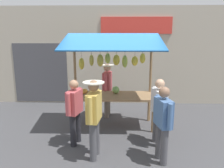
% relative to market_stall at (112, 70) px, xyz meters
% --- Properties ---
extents(ground_plane, '(40.00, 40.00, 0.00)m').
position_rel_market_stall_xyz_m(ground_plane, '(-0.01, 0.06, -1.56)').
color(ground_plane, '#424244').
extents(street_backdrop, '(9.00, 0.30, 3.40)m').
position_rel_market_stall_xyz_m(street_backdrop, '(0.04, -2.13, 0.14)').
color(street_backdrop, '#B2A893').
rests_on(street_backdrop, ground).
extents(market_stall, '(2.50, 1.46, 2.50)m').
position_rel_market_stall_xyz_m(market_stall, '(0.00, 0.00, 0.00)').
color(market_stall, olive).
rests_on(market_stall, ground).
extents(vendor_with_sunhat, '(0.42, 0.69, 1.61)m').
position_rel_market_stall_xyz_m(vendor_with_sunhat, '(0.17, -0.69, -0.61)').
color(vendor_with_sunhat, '#726656').
rests_on(vendor_with_sunhat, ground).
extents(shopper_with_ponytail, '(0.42, 0.69, 1.62)m').
position_rel_market_stall_xyz_m(shopper_with_ponytail, '(0.31, 1.69, -0.60)').
color(shopper_with_ponytail, '#4C4C51').
rests_on(shopper_with_ponytail, ground).
extents(shopper_in_striped_shirt, '(0.31, 0.65, 1.53)m').
position_rel_market_stall_xyz_m(shopper_in_striped_shirt, '(-1.07, 1.09, -0.68)').
color(shopper_in_striped_shirt, '#4C4C51').
rests_on(shopper_in_striped_shirt, ground).
extents(shopper_with_shopping_bag, '(0.32, 0.65, 1.53)m').
position_rel_market_stall_xyz_m(shopper_with_shopping_bag, '(-1.02, 1.80, -0.68)').
color(shopper_with_shopping_bag, '#4C4C51').
rests_on(shopper_with_shopping_bag, ground).
extents(shopper_in_grey_tee, '(0.33, 0.64, 1.51)m').
position_rel_market_stall_xyz_m(shopper_in_grey_tee, '(0.81, 1.12, -0.70)').
color(shopper_in_grey_tee, '#232328').
rests_on(shopper_in_grey_tee, ground).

